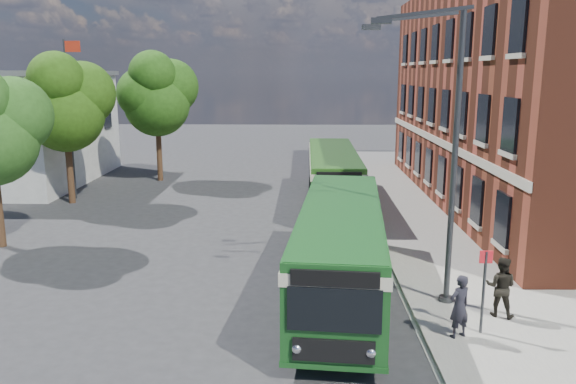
{
  "coord_description": "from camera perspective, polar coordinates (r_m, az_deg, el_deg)",
  "views": [
    {
      "loc": [
        0.59,
        -18.68,
        7.22
      ],
      "look_at": [
        0.07,
        4.72,
        2.2
      ],
      "focal_mm": 35.0,
      "sensor_mm": 36.0,
      "label": 1
    }
  ],
  "objects": [
    {
      "name": "tree_right",
      "position": [
        38.42,
        -13.14,
        9.72
      ],
      "size": [
        5.09,
        4.84,
        8.59
      ],
      "color": "#3B2815",
      "rests_on": "ground"
    },
    {
      "name": "pedestrian_a",
      "position": [
        16.1,
        17.01,
        -11.04
      ],
      "size": [
        0.77,
        0.67,
        1.77
      ],
      "primitive_type": "imported",
      "rotation": [
        0.0,
        0.0,
        3.61
      ],
      "color": "black",
      "rests_on": "pavement"
    },
    {
      "name": "bus_front",
      "position": [
        18.25,
        5.36,
        -5.12
      ],
      "size": [
        3.61,
        11.44,
        3.02
      ],
      "color": "#194F1C",
      "rests_on": "ground"
    },
    {
      "name": "ground",
      "position": [
        20.03,
        -0.51,
        -9.02
      ],
      "size": [
        120.0,
        120.0,
        0.0
      ],
      "primitive_type": "plane",
      "color": "#2A2A2D",
      "rests_on": "ground"
    },
    {
      "name": "bus_rear",
      "position": [
        30.88,
        4.58,
        2.02
      ],
      "size": [
        2.75,
        11.98,
        3.02
      ],
      "color": "#295E1C",
      "rests_on": "ground"
    },
    {
      "name": "kerb_line",
      "position": [
        27.84,
        8.17,
        -3.04
      ],
      "size": [
        0.12,
        48.0,
        0.01
      ],
      "primitive_type": "cube",
      "color": "beige",
      "rests_on": "ground"
    },
    {
      "name": "tree_mid",
      "position": [
        33.04,
        -21.71,
        8.51
      ],
      "size": [
        4.92,
        4.68,
        8.3
      ],
      "color": "#3B2815",
      "rests_on": "ground"
    },
    {
      "name": "pedestrian_b",
      "position": [
        17.8,
        20.8,
        -8.98
      ],
      "size": [
        1.09,
        0.99,
        1.81
      ],
      "primitive_type": "imported",
      "rotation": [
        0.0,
        0.0,
        2.7
      ],
      "color": "black",
      "rests_on": "pavement"
    },
    {
      "name": "brick_office",
      "position": [
        33.48,
        25.33,
        10.54
      ],
      "size": [
        12.1,
        26.0,
        14.2
      ],
      "color": "brown",
      "rests_on": "ground"
    },
    {
      "name": "bus_stop_sign",
      "position": [
        16.35,
        19.28,
        -9.05
      ],
      "size": [
        0.35,
        0.08,
        2.52
      ],
      "color": "#333537",
      "rests_on": "ground"
    },
    {
      "name": "flagpole",
      "position": [
        34.33,
        -21.24,
        7.48
      ],
      "size": [
        0.95,
        0.1,
        9.0
      ],
      "color": "#333537",
      "rests_on": "ground"
    },
    {
      "name": "white_building",
      "position": [
        41.28,
        -25.65,
        5.97
      ],
      "size": [
        9.4,
        13.4,
        7.3
      ],
      "color": "beige",
      "rests_on": "ground"
    },
    {
      "name": "pavement",
      "position": [
        28.35,
        14.32,
        -2.88
      ],
      "size": [
        6.0,
        48.0,
        0.15
      ],
      "primitive_type": "cube",
      "color": "gray",
      "rests_on": "ground"
    },
    {
      "name": "street_lamp",
      "position": [
        17.38,
        15.43,
        3.64
      ],
      "size": [
        2.96,
        2.38,
        9.0
      ],
      "color": "#333537",
      "rests_on": "ground"
    }
  ]
}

